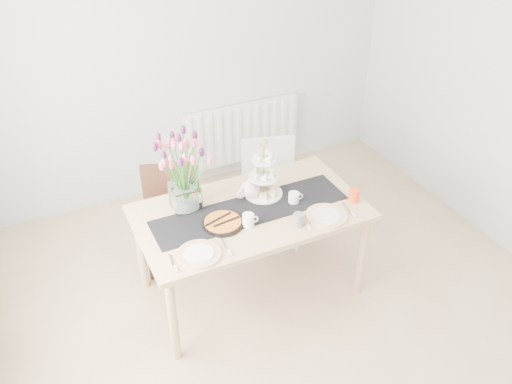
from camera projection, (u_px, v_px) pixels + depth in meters
name	position (u px, v px, depth m)	size (l,w,h in m)	color
room_shell	(318.00, 180.00, 3.11)	(4.50, 4.50, 4.50)	tan
radiator	(242.00, 133.00, 5.40)	(1.20, 0.08, 0.60)	white
dining_table	(251.00, 219.00, 3.84)	(1.60, 0.90, 0.75)	tan
chair_brown	(170.00, 209.00, 4.27)	(0.52, 0.52, 0.83)	#341A13
chair_white	(270.00, 184.00, 4.50)	(0.54, 0.54, 0.89)	silver
table_runner	(250.00, 210.00, 3.80)	(1.40, 0.35, 0.01)	black
tulip_vase	(182.00, 161.00, 3.61)	(0.69, 0.69, 0.59)	silver
cake_stand	(264.00, 181.00, 3.89)	(0.28, 0.28, 0.41)	gold
teapot	(250.00, 189.00, 3.89)	(0.23, 0.19, 0.15)	white
cream_jug	(294.00, 198.00, 3.86)	(0.08, 0.08, 0.08)	white
tart_tin	(223.00, 223.00, 3.65)	(0.28, 0.28, 0.03)	black
mug_grey	(298.00, 220.00, 3.63)	(0.07, 0.07, 0.09)	slate
mug_white	(248.00, 220.00, 3.62)	(0.08, 0.08, 0.09)	white
mug_orange	(354.00, 195.00, 3.87)	(0.08, 0.08, 0.09)	#FC491C
plate_left	(199.00, 254.00, 3.40)	(0.28, 0.28, 0.01)	silver
plate_right	(326.00, 216.00, 3.73)	(0.29, 0.29, 0.01)	white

